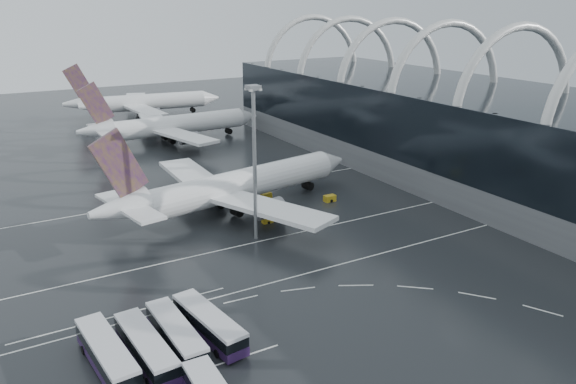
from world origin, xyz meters
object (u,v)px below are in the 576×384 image
airliner_main (232,187)px  gse_cart_belly_c (267,220)px  airliner_gate_c (142,103)px  airliner_gate_b (171,126)px  gse_cart_belly_a (330,198)px  bus_row_near_a (107,355)px  bus_row_near_c (176,334)px  gse_cart_belly_e (266,196)px  floodlight_mast (254,145)px  bus_row_near_d (209,324)px  bus_row_near_b (146,348)px

airliner_main → gse_cart_belly_c: size_ratio=29.22×
gse_cart_belly_c → airliner_gate_c: bearing=85.5°
airliner_gate_b → gse_cart_belly_a: bearing=-82.3°
bus_row_near_a → gse_cart_belly_c: 46.04m
gse_cart_belly_c → bus_row_near_c: bearing=-133.1°
bus_row_near_a → gse_cart_belly_e: bearing=-49.9°
airliner_main → gse_cart_belly_c: 10.11m
airliner_main → floodlight_mast: bearing=-108.2°
bus_row_near_d → gse_cart_belly_e: (29.33, 41.09, -1.20)m
airliner_main → bus_row_near_c: (-24.32, -37.93, -3.12)m
airliner_main → gse_cart_belly_e: (9.20, 3.38, -4.30)m
floodlight_mast → gse_cart_belly_a: floodlight_mast is taller
gse_cart_belly_a → gse_cart_belly_e: gse_cart_belly_a is taller
floodlight_mast → gse_cart_belly_a: size_ratio=11.06×
floodlight_mast → gse_cart_belly_c: floodlight_mast is taller
airliner_main → bus_row_near_a: bearing=-140.9°
gse_cart_belly_e → bus_row_near_d: bearing=-125.5°
bus_row_near_d → gse_cart_belly_e: bus_row_near_d is taller
bus_row_near_b → gse_cart_belly_e: bearing=-45.3°
airliner_main → airliner_gate_c: size_ratio=1.07×
gse_cart_belly_a → floodlight_mast: bearing=-156.5°
bus_row_near_a → bus_row_near_d: (12.09, 0.33, -0.06)m
gse_cart_belly_e → airliner_gate_b: bearing=90.9°
airliner_main → gse_cart_belly_e: bearing=9.5°
airliner_gate_b → gse_cart_belly_e: (0.90, -57.04, -4.11)m
airliner_main → floodlight_mast: size_ratio=2.20×
bus_row_near_a → bus_row_near_c: bearing=-94.2°
gse_cart_belly_a → gse_cart_belly_e: bearing=142.6°
bus_row_near_b → airliner_gate_c: bearing=-19.6°
airliner_gate_c → bus_row_near_d: size_ratio=3.99×
gse_cart_belly_c → gse_cart_belly_e: gse_cart_belly_e is taller
airliner_gate_b → gse_cart_belly_c: airliner_gate_b is taller
bus_row_near_c → gse_cart_belly_a: 55.14m
airliner_gate_b → airliner_gate_c: airliner_gate_c is taller
airliner_main → gse_cart_belly_a: airliner_main is taller
airliner_gate_b → gse_cart_belly_c: bearing=-96.4°
bus_row_near_b → gse_cart_belly_c: bus_row_near_b is taller
gse_cart_belly_a → gse_cart_belly_c: (-16.42, -4.03, -0.11)m
bus_row_near_b → bus_row_near_d: size_ratio=1.00×
gse_cart_belly_a → bus_row_near_c: bearing=-142.7°
bus_row_near_c → gse_cart_belly_a: bus_row_near_c is taller
bus_row_near_d → floodlight_mast: 33.42m
bus_row_near_d → floodlight_mast: floodlight_mast is taller
bus_row_near_a → airliner_gate_b: bearing=-27.3°
floodlight_mast → gse_cart_belly_e: bearing=57.4°
gse_cart_belly_e → floodlight_mast: bearing=-122.6°
bus_row_near_b → bus_row_near_d: bus_row_near_b is taller
airliner_gate_b → floodlight_mast: floodlight_mast is taller
bus_row_near_c → bus_row_near_d: size_ratio=0.97×
airliner_main → gse_cart_belly_e: size_ratio=26.97×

